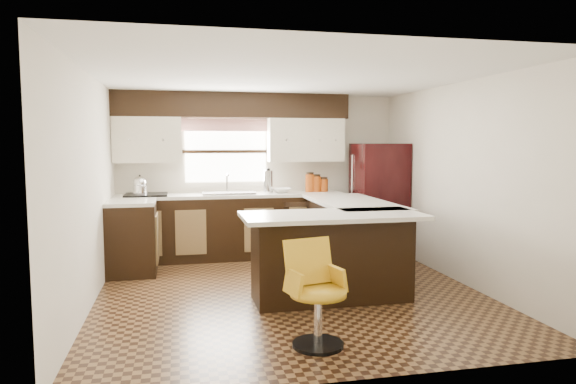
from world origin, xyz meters
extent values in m
plane|color=#49301A|center=(0.00, 0.00, 0.00)|extent=(4.40, 4.40, 0.00)
plane|color=silver|center=(0.00, 0.00, 2.40)|extent=(4.40, 4.40, 0.00)
plane|color=beige|center=(0.00, 2.20, 1.20)|extent=(4.40, 0.00, 4.40)
plane|color=beige|center=(0.00, -2.20, 1.20)|extent=(4.40, 0.00, 4.40)
plane|color=beige|center=(-2.10, 0.00, 1.20)|extent=(0.00, 4.40, 4.40)
plane|color=beige|center=(2.10, 0.00, 1.20)|extent=(0.00, 4.40, 4.40)
cube|color=black|center=(-0.45, 1.90, 0.45)|extent=(3.30, 0.60, 0.90)
cube|color=black|center=(-1.80, 1.25, 0.45)|extent=(0.60, 0.70, 0.90)
cube|color=silver|center=(-0.45, 1.90, 0.92)|extent=(3.30, 0.60, 0.04)
cube|color=silver|center=(-1.80, 1.25, 0.92)|extent=(0.60, 0.70, 0.04)
cube|color=black|center=(-0.40, 2.03, 2.22)|extent=(3.40, 0.35, 0.36)
cube|color=beige|center=(-1.62, 2.03, 1.72)|extent=(0.94, 0.35, 0.64)
cube|color=beige|center=(0.68, 2.03, 1.72)|extent=(1.14, 0.35, 0.64)
cube|color=white|center=(-0.50, 2.18, 1.55)|extent=(1.20, 0.02, 0.90)
cube|color=#D19B93|center=(-0.50, 2.14, 1.94)|extent=(1.30, 0.06, 0.18)
cube|color=#B2B2B7|center=(-0.50, 1.88, 0.96)|extent=(0.75, 0.45, 0.03)
cube|color=black|center=(0.55, 1.61, 0.43)|extent=(0.58, 0.03, 0.78)
cube|color=black|center=(-1.65, 1.88, 0.96)|extent=(0.58, 0.50, 0.02)
cube|color=black|center=(0.90, 0.62, 0.45)|extent=(0.60, 1.95, 0.90)
cube|color=black|center=(0.38, -0.35, 0.45)|extent=(1.65, 0.60, 0.90)
cube|color=silver|center=(0.95, 0.62, 0.92)|extent=(0.84, 1.95, 0.04)
cube|color=silver|center=(0.35, -0.44, 0.92)|extent=(1.89, 0.84, 0.04)
cube|color=black|center=(1.72, 1.65, 0.83)|extent=(0.72, 0.69, 1.67)
cylinder|color=silver|center=(0.09, 1.90, 1.11)|extent=(0.14, 0.14, 0.33)
imported|color=white|center=(0.29, 1.90, 0.98)|extent=(0.32, 0.32, 0.07)
cylinder|color=#953D0E|center=(0.73, 1.92, 1.08)|extent=(0.13, 0.13, 0.26)
cylinder|color=#953D0E|center=(0.83, 1.92, 1.06)|extent=(0.14, 0.14, 0.23)
cylinder|color=#953D0E|center=(0.94, 1.92, 1.04)|extent=(0.13, 0.13, 0.19)
camera|label=1|loc=(-1.21, -5.51, 1.68)|focal=32.00mm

